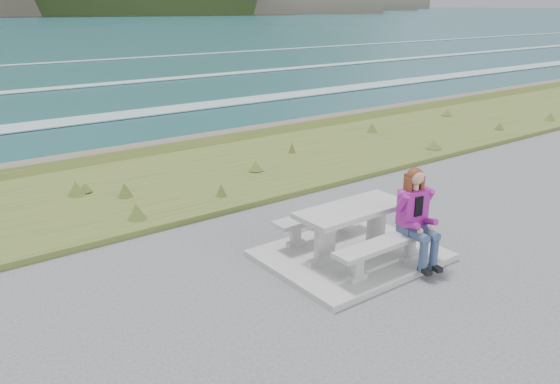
{
  "coord_description": "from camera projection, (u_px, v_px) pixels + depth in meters",
  "views": [
    {
      "loc": [
        -5.46,
        -5.52,
        3.75
      ],
      "look_at": [
        -0.47,
        1.2,
        0.86
      ],
      "focal_mm": 35.0,
      "sensor_mm": 36.0,
      "label": 1
    }
  ],
  "objects": [
    {
      "name": "seated_woman",
      "position": [
        418.0,
        230.0,
        7.95
      ],
      "size": [
        0.51,
        0.77,
        1.43
      ],
      "rotation": [
        0.0,
        0.0,
        -0.16
      ],
      "color": "navy",
      "rests_on": "concrete_slab"
    },
    {
      "name": "bench_landward",
      "position": [
        386.0,
        247.0,
        7.81
      ],
      "size": [
        1.8,
        0.35,
        0.45
      ],
      "color": "#A9A9A4",
      "rests_on": "concrete_slab"
    },
    {
      "name": "picnic_table",
      "position": [
        352.0,
        217.0,
        8.27
      ],
      "size": [
        1.8,
        0.75,
        0.75
      ],
      "color": "#A9A9A4",
      "rests_on": "concrete_slab"
    },
    {
      "name": "ocean",
      "position": [
        11.0,
        116.0,
        28.1
      ],
      "size": [
        1600.0,
        1600.0,
        0.09
      ],
      "color": "#21545E",
      "rests_on": "ground"
    },
    {
      "name": "shore_drop",
      "position": [
        144.0,
        153.0,
        14.48
      ],
      "size": [
        160.0,
        0.8,
        2.2
      ],
      "primitive_type": "cube",
      "color": "brown",
      "rests_on": "ground"
    },
    {
      "name": "bench_seaward",
      "position": [
        322.0,
        218.0,
        8.87
      ],
      "size": [
        1.8,
        0.35,
        0.45
      ],
      "color": "#A9A9A4",
      "rests_on": "concrete_slab"
    },
    {
      "name": "concrete_slab",
      "position": [
        350.0,
        255.0,
        8.47
      ],
      "size": [
        2.6,
        2.1,
        0.1
      ],
      "primitive_type": "cube",
      "color": "#A9A9A4",
      "rests_on": "ground"
    },
    {
      "name": "grass_verge",
      "position": [
        196.0,
        180.0,
        12.28
      ],
      "size": [
        160.0,
        4.5,
        0.22
      ],
      "primitive_type": "cube",
      "color": "#3C5A21",
      "rests_on": "ground"
    }
  ]
}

